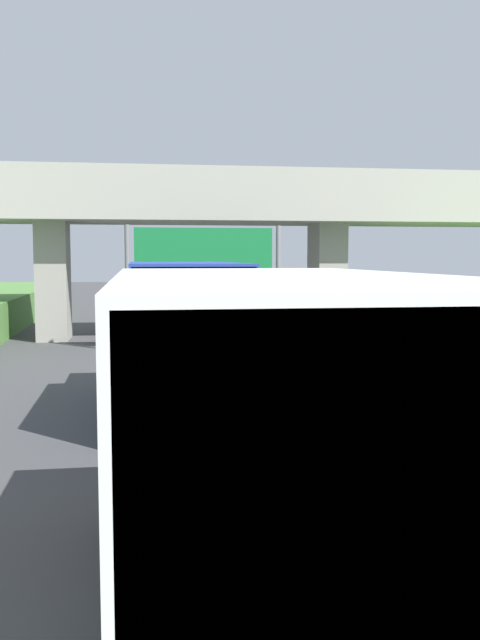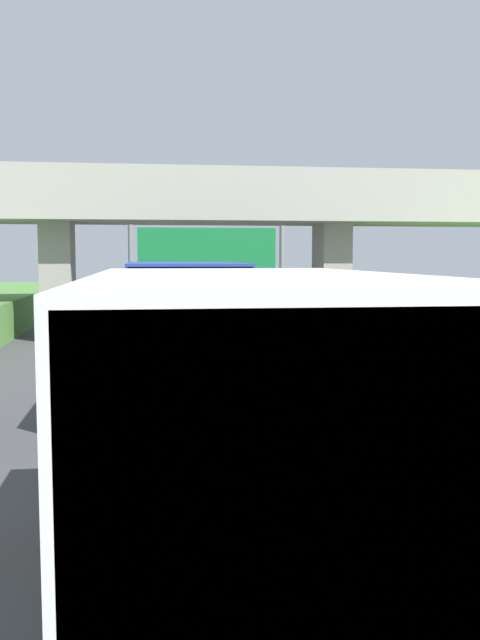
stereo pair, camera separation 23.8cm
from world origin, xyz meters
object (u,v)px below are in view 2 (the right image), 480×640
at_px(truck_blue, 182,329).
at_px(construction_barrel_5, 355,329).
at_px(truck_black, 224,290).
at_px(car_red, 242,293).
at_px(overhead_highway_sign, 207,260).
at_px(construction_barrel_3, 444,361).
at_px(truck_orange, 239,447).
at_px(construction_barrel_4, 391,342).

relative_size(truck_blue, construction_barrel_5, 8.11).
xyz_separation_m(truck_black, truck_blue, (-2.98, -18.00, 0.00)).
xyz_separation_m(truck_blue, car_red, (6.33, 35.64, -1.08)).
xyz_separation_m(overhead_highway_sign, car_red, (4.82, 25.12, -2.58)).
bearing_deg(car_red, construction_barrel_3, -87.02).
height_order(truck_orange, truck_black, same).
relative_size(car_red, construction_barrel_4, 4.56).
height_order(overhead_highway_sign, construction_barrel_4, overhead_highway_sign).
distance_m(truck_orange, car_red, 45.95).
bearing_deg(car_red, truck_blue, -100.07).
bearing_deg(truck_orange, construction_barrel_3, 59.67).
relative_size(truck_orange, construction_barrel_3, 8.11).
distance_m(overhead_highway_sign, construction_barrel_4, 7.46).
height_order(truck_blue, construction_barrel_4, truck_blue).
bearing_deg(construction_barrel_3, construction_barrel_5, 89.35).
bearing_deg(truck_blue, construction_barrel_3, 25.48).
relative_size(car_red, construction_barrel_5, 4.56).
height_order(truck_black, construction_barrel_5, truck_black).
bearing_deg(construction_barrel_4, truck_black, 117.87).
distance_m(construction_barrel_3, construction_barrel_5, 9.26).
height_order(truck_orange, construction_barrel_3, truck_orange).
bearing_deg(truck_blue, overhead_highway_sign, 81.80).
relative_size(overhead_highway_sign, car_red, 1.43).
bearing_deg(truck_black, construction_barrel_5, -43.93).
bearing_deg(overhead_highway_sign, construction_barrel_5, 21.17).
bearing_deg(truck_orange, overhead_highway_sign, 85.72).
xyz_separation_m(overhead_highway_sign, construction_barrel_5, (6.58, 2.55, -2.98)).
xyz_separation_m(truck_black, car_red, (3.35, 17.64, -1.08)).
height_order(truck_orange, car_red, truck_orange).
height_order(truck_orange, truck_blue, same).
relative_size(truck_blue, car_red, 1.78).
bearing_deg(truck_black, truck_orange, -96.12).
bearing_deg(truck_black, car_red, 79.23).
height_order(truck_black, truck_blue, same).
bearing_deg(truck_black, truck_blue, -99.39).
bearing_deg(truck_orange, truck_blue, 89.94).
bearing_deg(construction_barrel_4, construction_barrel_3, -90.54).
bearing_deg(construction_barrel_4, overhead_highway_sign, 162.27).
height_order(car_red, construction_barrel_3, car_red).
distance_m(truck_orange, truck_blue, 9.86).
relative_size(construction_barrel_3, construction_barrel_4, 1.00).
height_order(truck_orange, construction_barrel_4, truck_orange).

